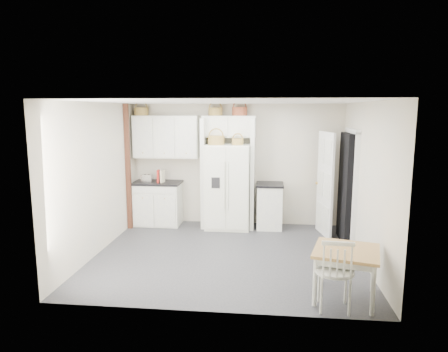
# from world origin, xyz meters

# --- Properties ---
(floor) EXTENTS (4.50, 4.50, 0.00)m
(floor) POSITION_xyz_m (0.00, 0.00, 0.00)
(floor) COLOR #2B2B34
(floor) RESTS_ON ground
(ceiling) EXTENTS (4.50, 4.50, 0.00)m
(ceiling) POSITION_xyz_m (0.00, 0.00, 2.60)
(ceiling) COLOR white
(ceiling) RESTS_ON wall_back
(wall_back) EXTENTS (4.50, 0.00, 4.50)m
(wall_back) POSITION_xyz_m (0.00, 2.00, 1.30)
(wall_back) COLOR beige
(wall_back) RESTS_ON floor
(wall_left) EXTENTS (0.00, 4.00, 4.00)m
(wall_left) POSITION_xyz_m (-2.25, 0.00, 1.30)
(wall_left) COLOR beige
(wall_left) RESTS_ON floor
(wall_right) EXTENTS (0.00, 4.00, 4.00)m
(wall_right) POSITION_xyz_m (2.25, 0.00, 1.30)
(wall_right) COLOR beige
(wall_right) RESTS_ON floor
(refrigerator) EXTENTS (0.91, 0.74, 1.77)m
(refrigerator) POSITION_xyz_m (-0.15, 1.63, 0.89)
(refrigerator) COLOR white
(refrigerator) RESTS_ON floor
(base_cab_left) EXTENTS (0.97, 0.61, 0.90)m
(base_cab_left) POSITION_xyz_m (-1.68, 1.70, 0.45)
(base_cab_left) COLOR silver
(base_cab_left) RESTS_ON floor
(base_cab_right) EXTENTS (0.52, 0.62, 0.91)m
(base_cab_right) POSITION_xyz_m (0.72, 1.70, 0.46)
(base_cab_right) COLOR silver
(base_cab_right) RESTS_ON floor
(dining_table) EXTENTS (0.99, 0.99, 0.68)m
(dining_table) POSITION_xyz_m (1.70, -1.45, 0.34)
(dining_table) COLOR #A46A31
(dining_table) RESTS_ON floor
(windsor_chair) EXTENTS (0.50, 0.45, 0.97)m
(windsor_chair) POSITION_xyz_m (1.51, -1.75, 0.49)
(windsor_chair) COLOR silver
(windsor_chair) RESTS_ON floor
(counter_left) EXTENTS (1.01, 0.66, 0.04)m
(counter_left) POSITION_xyz_m (-1.68, 1.70, 0.92)
(counter_left) COLOR black
(counter_left) RESTS_ON base_cab_left
(counter_right) EXTENTS (0.56, 0.66, 0.04)m
(counter_right) POSITION_xyz_m (0.72, 1.70, 0.93)
(counter_right) COLOR black
(counter_right) RESTS_ON base_cab_right
(toaster) EXTENTS (0.25, 0.16, 0.16)m
(toaster) POSITION_xyz_m (-1.89, 1.63, 1.02)
(toaster) COLOR silver
(toaster) RESTS_ON counter_left
(cookbook_red) EXTENTS (0.06, 0.18, 0.27)m
(cookbook_red) POSITION_xyz_m (-1.64, 1.62, 1.08)
(cookbook_red) COLOR red
(cookbook_red) RESTS_ON counter_left
(cookbook_cream) EXTENTS (0.07, 0.18, 0.26)m
(cookbook_cream) POSITION_xyz_m (-1.55, 1.62, 1.07)
(cookbook_cream) COLOR beige
(cookbook_cream) RESTS_ON counter_left
(basket_upper_a) EXTENTS (0.30, 0.30, 0.17)m
(basket_upper_a) POSITION_xyz_m (-2.03, 1.83, 2.43)
(basket_upper_a) COLOR olive
(basket_upper_a) RESTS_ON upper_cabinet
(basket_bridge_a) EXTENTS (0.30, 0.30, 0.17)m
(basket_bridge_a) POSITION_xyz_m (-0.44, 1.83, 2.43)
(basket_bridge_a) COLOR olive
(basket_bridge_a) RESTS_ON bridge_cabinet
(basket_bridge_b) EXTENTS (0.31, 0.31, 0.18)m
(basket_bridge_b) POSITION_xyz_m (0.07, 1.83, 2.44)
(basket_bridge_b) COLOR maroon
(basket_bridge_b) RESTS_ON bridge_cabinet
(basket_fridge_a) EXTENTS (0.34, 0.34, 0.18)m
(basket_fridge_a) POSITION_xyz_m (-0.39, 1.53, 1.86)
(basket_fridge_a) COLOR olive
(basket_fridge_a) RESTS_ON refrigerator
(basket_fridge_b) EXTENTS (0.23, 0.23, 0.13)m
(basket_fridge_b) POSITION_xyz_m (0.06, 1.53, 1.83)
(basket_fridge_b) COLOR olive
(basket_fridge_b) RESTS_ON refrigerator
(upper_cabinet) EXTENTS (1.40, 0.34, 0.90)m
(upper_cabinet) POSITION_xyz_m (-1.50, 1.83, 1.90)
(upper_cabinet) COLOR silver
(upper_cabinet) RESTS_ON wall_back
(bridge_cabinet) EXTENTS (1.12, 0.34, 0.45)m
(bridge_cabinet) POSITION_xyz_m (-0.15, 1.83, 2.12)
(bridge_cabinet) COLOR silver
(bridge_cabinet) RESTS_ON wall_back
(fridge_panel_left) EXTENTS (0.08, 0.60, 2.30)m
(fridge_panel_left) POSITION_xyz_m (-0.66, 1.70, 1.15)
(fridge_panel_left) COLOR silver
(fridge_panel_left) RESTS_ON floor
(fridge_panel_right) EXTENTS (0.08, 0.60, 2.30)m
(fridge_panel_right) POSITION_xyz_m (0.36, 1.70, 1.15)
(fridge_panel_right) COLOR silver
(fridge_panel_right) RESTS_ON floor
(trim_post) EXTENTS (0.09, 0.09, 2.60)m
(trim_post) POSITION_xyz_m (-2.20, 1.35, 1.30)
(trim_post) COLOR #452613
(trim_post) RESTS_ON floor
(doorway_void) EXTENTS (0.18, 0.85, 2.05)m
(doorway_void) POSITION_xyz_m (2.16, 1.00, 1.02)
(doorway_void) COLOR black
(doorway_void) RESTS_ON floor
(door_slab) EXTENTS (0.21, 0.79, 2.05)m
(door_slab) POSITION_xyz_m (1.80, 1.33, 1.02)
(door_slab) COLOR white
(door_slab) RESTS_ON floor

